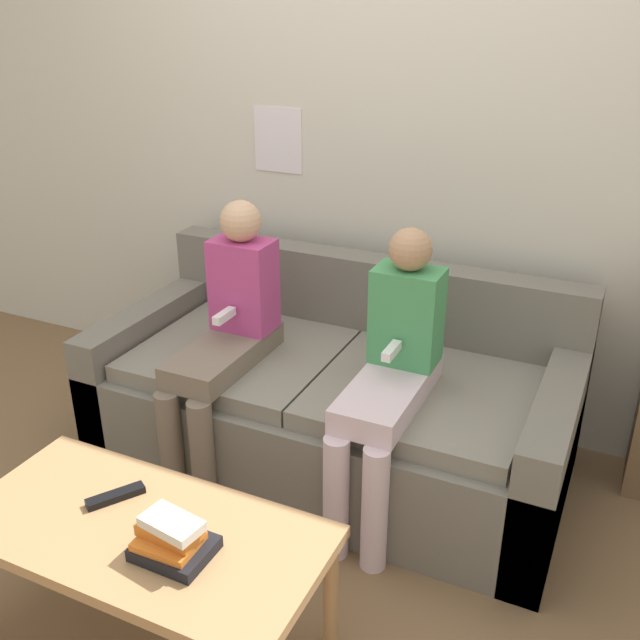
# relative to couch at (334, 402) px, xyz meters

# --- Properties ---
(ground_plane) EXTENTS (10.00, 10.00, 0.00)m
(ground_plane) POSITION_rel_couch_xyz_m (0.00, -0.57, -0.27)
(ground_plane) COLOR brown
(wall_back) EXTENTS (8.00, 0.06, 2.60)m
(wall_back) POSITION_rel_couch_xyz_m (-0.00, 0.55, 1.03)
(wall_back) COLOR beige
(wall_back) RESTS_ON ground_plane
(couch) EXTENTS (1.86, 0.91, 0.78)m
(couch) POSITION_rel_couch_xyz_m (0.00, 0.00, 0.00)
(couch) COLOR #6B665B
(couch) RESTS_ON ground_plane
(coffee_table) EXTENTS (1.05, 0.51, 0.44)m
(coffee_table) POSITION_rel_couch_xyz_m (-0.10, -1.09, 0.12)
(coffee_table) COLOR #AD7F51
(coffee_table) RESTS_ON ground_plane
(person_left) EXTENTS (0.24, 0.61, 1.09)m
(person_left) POSITION_rel_couch_xyz_m (-0.37, -0.21, 0.33)
(person_left) COLOR #756656
(person_left) RESTS_ON ground_plane
(person_right) EXTENTS (0.24, 0.61, 1.07)m
(person_right) POSITION_rel_couch_xyz_m (0.31, -0.21, 0.32)
(person_right) COLOR silver
(person_right) RESTS_ON ground_plane
(tv_remote) EXTENTS (0.13, 0.16, 0.02)m
(tv_remote) POSITION_rel_couch_xyz_m (-0.24, -1.03, 0.18)
(tv_remote) COLOR black
(tv_remote) RESTS_ON coffee_table
(book_stack) EXTENTS (0.20, 0.16, 0.12)m
(book_stack) POSITION_rel_couch_xyz_m (0.05, -1.14, 0.21)
(book_stack) COLOR black
(book_stack) RESTS_ON coffee_table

